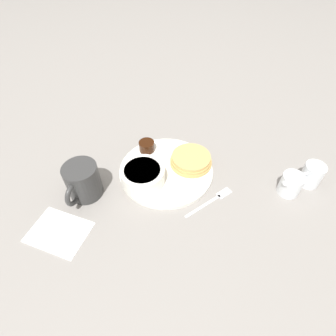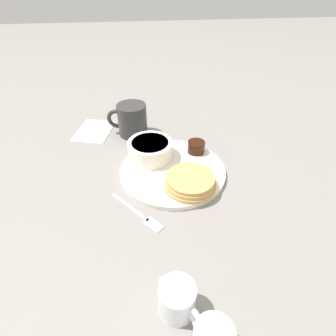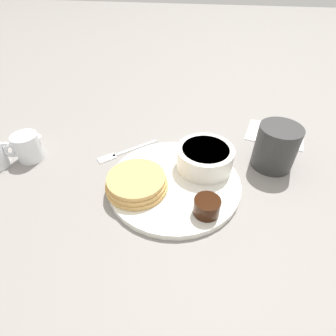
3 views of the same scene
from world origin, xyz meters
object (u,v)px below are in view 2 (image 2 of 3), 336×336
object	(u,v)px
creamer_pitcher_near	(177,300)
coffee_mug	(131,120)
bowl	(150,149)
fork	(141,215)
plate	(173,171)

from	to	relation	value
creamer_pitcher_near	coffee_mug	bearing A→B (deg)	6.59
coffee_mug	bowl	bearing A→B (deg)	-162.27
fork	bowl	bearing A→B (deg)	-9.75
plate	fork	bearing A→B (deg)	147.84
plate	fork	size ratio (longest dim) A/B	2.15
creamer_pitcher_near	fork	distance (m)	0.20
plate	creamer_pitcher_near	world-z (taller)	creamer_pitcher_near
plate	coffee_mug	size ratio (longest dim) A/B	2.20
bowl	coffee_mug	xyz separation A→B (m)	(0.14, 0.05, 0.01)
bowl	coffee_mug	size ratio (longest dim) A/B	0.97
bowl	plate	bearing A→B (deg)	-137.49
plate	fork	xyz separation A→B (m)	(-0.13, 0.08, -0.00)
bowl	creamer_pitcher_near	bearing A→B (deg)	-177.79
bowl	coffee_mug	bearing A→B (deg)	17.73
creamer_pitcher_near	fork	xyz separation A→B (m)	(0.19, 0.05, -0.03)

